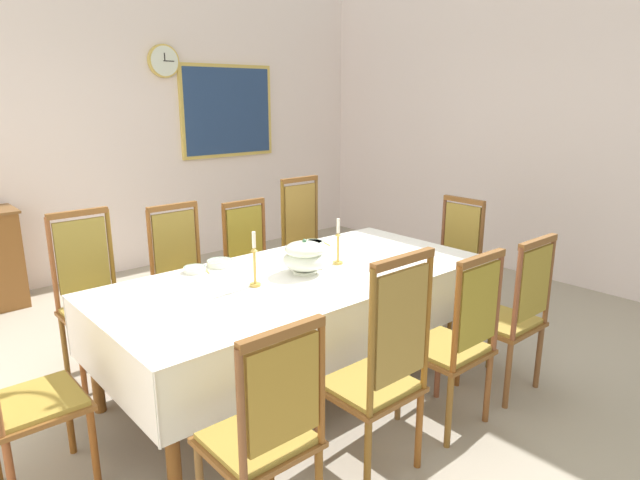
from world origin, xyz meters
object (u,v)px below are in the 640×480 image
dining_table (299,285)px  chair_head_east (452,257)px  spoon_primary (204,268)px  chair_north_a (93,295)px  chair_north_d (308,244)px  chair_south_d (512,313)px  chair_south_a (266,431)px  chair_south_b (380,369)px  chair_north_b (184,276)px  candlestick_west (255,265)px  soup_tureen (305,256)px  chair_head_west (17,387)px  chair_north_c (254,262)px  bowl_near_left (220,263)px  candlestick_east (338,246)px  spoon_secondary (323,241)px  bowl_far_left (195,269)px  bowl_near_right (314,243)px  mounted_clock (164,61)px  framed_painting (228,111)px  chair_south_c (456,339)px

dining_table → chair_head_east: 1.69m
dining_table → spoon_primary: 0.66m
chair_north_a → chair_north_d: (1.92, 0.00, 0.01)m
chair_south_d → chair_head_east: chair_south_d is taller
chair_south_a → chair_south_b: bearing=-0.8°
chair_north_b → chair_head_east: (1.99, -1.01, -0.02)m
candlestick_west → chair_north_a: bearing=122.7°
chair_head_east → chair_north_d: bearing=36.8°
chair_south_d → chair_south_b: bearing=-179.6°
candlestick_west → soup_tureen: bearing=0.0°
chair_head_west → candlestick_west: 1.38m
chair_north_c → dining_table: bearing=72.0°
chair_north_c → bowl_near_left: chair_north_c is taller
dining_table → candlestick_east: bearing=0.0°
chair_south_b → spoon_secondary: bearing=57.7°
candlestick_west → bowl_far_left: (-0.14, 0.49, -0.12)m
chair_south_b → spoon_primary: chair_south_b is taller
chair_south_d → bowl_near_right: chair_south_d is taller
chair_north_c → spoon_primary: 0.91m
chair_north_a → mounted_clock: mounted_clock is taller
chair_north_c → spoon_secondary: size_ratio=6.03×
bowl_far_left → spoon_secondary: bowl_far_left is taller
soup_tureen → spoon_primary: soup_tureen is taller
spoon_primary → spoon_secondary: (1.06, -0.01, 0.00)m
soup_tureen → spoon_secondary: 0.80m
bowl_near_left → framed_painting: (1.74, 2.63, 0.92)m
chair_north_c → chair_head_east: 1.69m
chair_head_east → bowl_far_left: bearing=77.3°
chair_north_c → spoon_primary: bearing=33.4°
chair_south_d → spoon_primary: size_ratio=6.06×
chair_south_b → soup_tureen: chair_south_b is taller
dining_table → chair_head_east: (1.68, 0.00, -0.14)m
chair_north_c → soup_tureen: 1.09m
chair_head_east → spoon_primary: (-2.09, 0.52, 0.22)m
dining_table → bowl_far_left: 0.70m
spoon_secondary → chair_north_a: bearing=179.7°
chair_north_b → chair_north_c: size_ratio=1.05×
candlestick_east → bowl_near_left: (-0.64, 0.49, -0.10)m
candlestick_east → framed_painting: 3.41m
dining_table → candlestick_east: candlestick_east is taller
chair_south_b → bowl_far_left: bearing=96.8°
mounted_clock → chair_south_b: bearing=-103.3°
dining_table → candlestick_east: 0.40m
chair_north_a → chair_south_d: chair_north_a is taller
chair_south_c → bowl_near_right: 1.52m
dining_table → chair_south_a: size_ratio=2.45×
chair_head_east → spoon_secondary: 1.17m
soup_tureen → bowl_far_left: (-0.54, 0.49, -0.09)m
chair_north_b → spoon_primary: chair_north_b is taller
chair_head_east → candlestick_east: bearing=90.0°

